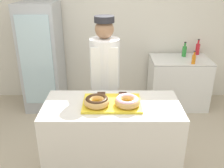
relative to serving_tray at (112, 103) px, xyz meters
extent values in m
cube|color=silver|center=(0.00, 2.13, 0.41)|extent=(8.00, 0.06, 2.70)
cube|color=beige|center=(0.00, 0.00, -0.48)|extent=(1.39, 0.65, 0.93)
cube|color=yellow|center=(0.00, 0.00, 0.00)|extent=(0.59, 0.40, 0.02)
torus|color=tan|center=(-0.15, -0.06, 0.05)|extent=(0.25, 0.25, 0.08)
torus|color=#331E0F|center=(-0.15, -0.06, 0.07)|extent=(0.23, 0.23, 0.05)
torus|color=tan|center=(0.15, -0.06, 0.05)|extent=(0.25, 0.25, 0.08)
torus|color=#EFADC6|center=(0.15, -0.06, 0.07)|extent=(0.23, 0.23, 0.05)
cube|color=black|center=(-0.11, 0.13, 0.03)|extent=(0.08, 0.08, 0.03)
cube|color=black|center=(0.11, 0.13, 0.03)|extent=(0.08, 0.08, 0.03)
cylinder|color=#4C4C51|center=(-0.09, 0.69, -0.53)|extent=(0.26, 0.26, 0.82)
cylinder|color=white|center=(-0.09, 0.69, 0.19)|extent=(0.37, 0.37, 0.62)
cube|color=white|center=(-0.09, 0.52, -0.21)|extent=(0.31, 0.02, 1.30)
sphere|color=#936B4C|center=(-0.09, 0.69, 0.61)|extent=(0.22, 0.22, 0.22)
cylinder|color=#232328|center=(-0.09, 0.69, 0.72)|extent=(0.23, 0.23, 0.07)
cube|color=#ADB2B7|center=(-1.15, 1.73, -0.07)|extent=(0.60, 0.68, 1.76)
cube|color=silver|center=(-1.15, 1.38, -0.03)|extent=(0.49, 0.02, 1.41)
cube|color=white|center=(1.14, 1.73, -0.52)|extent=(0.96, 0.64, 0.86)
cube|color=gray|center=(1.14, 1.73, -0.11)|extent=(0.97, 0.64, 0.01)
cylinder|color=#2D8C38|center=(1.23, 1.86, 0.00)|extent=(0.07, 0.07, 0.17)
cylinder|color=#2D8C38|center=(1.23, 1.86, 0.11)|extent=(0.03, 0.03, 0.07)
cylinder|color=black|center=(1.23, 1.86, 0.15)|extent=(0.04, 0.04, 0.01)
cylinder|color=red|center=(1.49, 1.98, 0.00)|extent=(0.07, 0.07, 0.18)
cylinder|color=red|center=(1.49, 1.98, 0.13)|extent=(0.03, 0.03, 0.07)
cylinder|color=black|center=(1.49, 1.98, 0.17)|extent=(0.04, 0.04, 0.01)
cylinder|color=orange|center=(1.27, 1.48, -0.02)|extent=(0.06, 0.06, 0.14)
cylinder|color=orange|center=(1.27, 1.48, 0.08)|extent=(0.03, 0.03, 0.05)
cylinder|color=black|center=(1.27, 1.48, 0.11)|extent=(0.03, 0.03, 0.01)
camera|label=1|loc=(0.00, -2.23, 1.19)|focal=40.00mm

